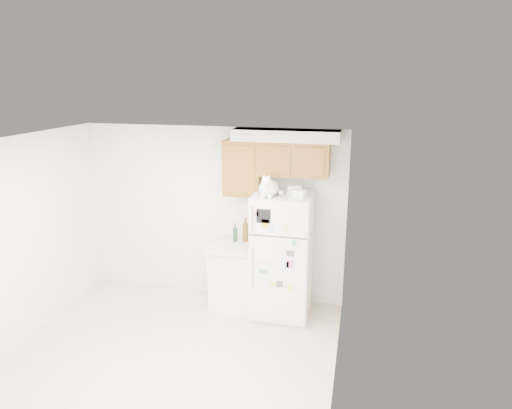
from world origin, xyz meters
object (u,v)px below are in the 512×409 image
(storage_box_back, at_px, (294,189))
(bottle_amber, at_px, (245,230))
(refrigerator, at_px, (282,255))
(storage_box_front, at_px, (300,193))
(bottle_green, at_px, (235,232))
(cat, at_px, (268,188))
(base_counter, at_px, (235,275))

(storage_box_back, xyz_separation_m, bottle_amber, (-0.69, 0.15, -0.66))
(refrigerator, xyz_separation_m, bottle_amber, (-0.57, 0.23, 0.24))
(refrigerator, height_order, storage_box_back, storage_box_back)
(refrigerator, xyz_separation_m, storage_box_front, (0.22, -0.10, 0.89))
(refrigerator, bearing_deg, bottle_green, 165.23)
(refrigerator, height_order, bottle_amber, refrigerator)
(refrigerator, bearing_deg, cat, -131.94)
(base_counter, relative_size, storage_box_front, 6.13)
(storage_box_back, bearing_deg, storage_box_front, -78.29)
(bottle_amber, bearing_deg, base_counter, -126.66)
(base_counter, bearing_deg, refrigerator, -6.10)
(refrigerator, xyz_separation_m, cat, (-0.16, -0.18, 0.96))
(base_counter, bearing_deg, bottle_green, 99.22)
(base_counter, bearing_deg, bottle_amber, 53.34)
(storage_box_front, relative_size, bottle_green, 0.56)
(refrigerator, height_order, cat, cat)
(bottle_green, bearing_deg, refrigerator, -14.77)
(base_counter, height_order, bottle_green, bottle_green)
(storage_box_back, distance_m, bottle_amber, 0.97)
(cat, distance_m, bottle_green, 1.01)
(bottle_amber, bearing_deg, storage_box_front, -23.07)
(cat, xyz_separation_m, bottle_amber, (-0.41, 0.41, -0.72))
(refrigerator, relative_size, bottle_green, 6.35)
(cat, distance_m, storage_box_back, 0.39)
(storage_box_front, distance_m, bottle_green, 1.20)
(cat, relative_size, storage_box_back, 2.44)
(refrigerator, distance_m, cat, 0.99)
(storage_box_front, bearing_deg, refrigerator, 177.99)
(cat, height_order, bottle_amber, cat)
(cat, xyz_separation_m, bottle_green, (-0.55, 0.37, -0.76))
(storage_box_front, distance_m, bottle_amber, 1.08)
(refrigerator, relative_size, cat, 3.87)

